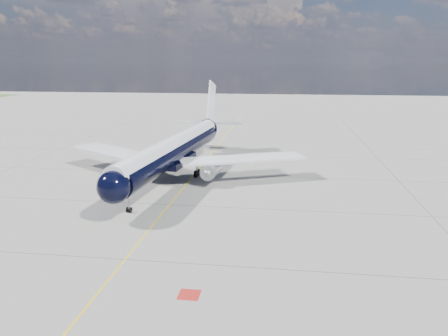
{
  "coord_description": "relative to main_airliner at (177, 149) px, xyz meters",
  "views": [
    {
      "loc": [
        13.36,
        -38.48,
        16.85
      ],
      "look_at": [
        6.2,
        13.15,
        4.0
      ],
      "focal_mm": 35.0,
      "sensor_mm": 36.0,
      "label": 1
    }
  ],
  "objects": [
    {
      "name": "ground",
      "position": [
        2.32,
        6.53,
        -4.14
      ],
      "size": [
        320.0,
        320.0,
        0.0
      ],
      "primitive_type": "plane",
      "color": "gray",
      "rests_on": "ground"
    },
    {
      "name": "taxiway_centerline",
      "position": [
        2.32,
        1.53,
        -4.13
      ],
      "size": [
        0.16,
        160.0,
        0.01
      ],
      "primitive_type": "cube",
      "color": "yellow",
      "rests_on": "ground"
    },
    {
      "name": "red_marking",
      "position": [
        9.12,
        -33.47,
        -4.13
      ],
      "size": [
        1.6,
        1.6,
        0.01
      ],
      "primitive_type": "cube",
      "color": "maroon",
      "rests_on": "ground"
    },
    {
      "name": "main_airliner",
      "position": [
        0.0,
        0.0,
        0.0
      ],
      "size": [
        37.76,
        46.15,
        13.33
      ],
      "rotation": [
        0.0,
        0.0,
        -0.09
      ],
      "color": "black",
      "rests_on": "ground"
    }
  ]
}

